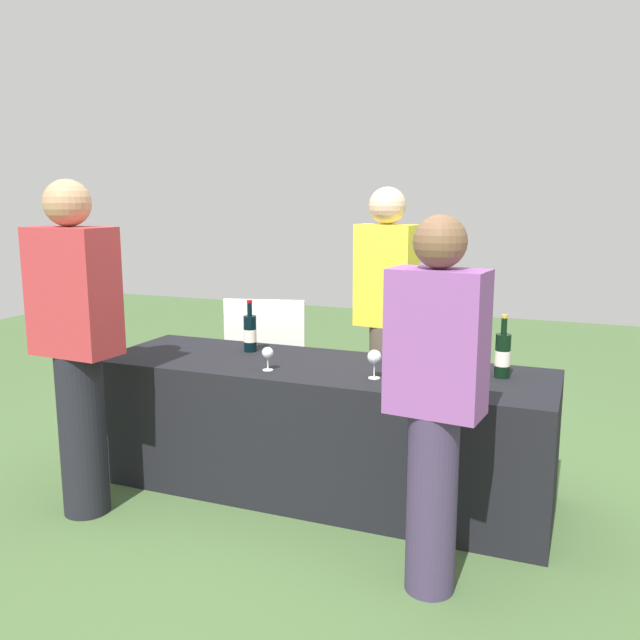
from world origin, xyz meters
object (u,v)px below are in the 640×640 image
at_px(wine_glass_0, 268,354).
at_px(wine_glass_1, 374,358).
at_px(wine_bottle_2, 442,349).
at_px(wine_bottle_1, 390,342).
at_px(wine_bottle_3, 478,350).
at_px(server_pouring, 386,310).
at_px(wine_bottle_4, 503,355).
at_px(menu_board, 265,363).
at_px(guest_1, 435,395).
at_px(wine_bottle_0, 250,333).
at_px(guest_0, 76,339).
at_px(wine_glass_2, 464,362).

relative_size(wine_glass_0, wine_glass_1, 0.85).
bearing_deg(wine_bottle_2, wine_bottle_1, 166.03).
bearing_deg(wine_glass_1, wine_bottle_3, 32.55).
bearing_deg(wine_bottle_3, server_pouring, 141.41).
xyz_separation_m(wine_bottle_4, wine_glass_1, (-0.60, -0.26, -0.01)).
distance_m(wine_bottle_1, menu_board, 1.36).
bearing_deg(guest_1, wine_bottle_0, 152.21).
bearing_deg(wine_bottle_0, wine_bottle_4, -1.74).
relative_size(wine_bottle_4, wine_glass_1, 2.19).
xyz_separation_m(wine_bottle_1, wine_bottle_4, (0.61, -0.07, -0.00)).
bearing_deg(wine_glass_1, wine_glass_0, -174.48).
bearing_deg(guest_1, wine_bottle_3, 94.46).
bearing_deg(guest_1, wine_bottle_2, 106.28).
xyz_separation_m(guest_0, menu_board, (0.27, 1.57, -0.47)).
bearing_deg(wine_bottle_4, wine_glass_0, -164.85).
xyz_separation_m(wine_glass_1, guest_1, (0.43, -0.59, 0.02)).
xyz_separation_m(wine_glass_2, menu_board, (-1.56, 0.94, -0.37)).
xyz_separation_m(wine_bottle_0, server_pouring, (0.68, 0.51, 0.10)).
relative_size(wine_bottle_1, wine_bottle_2, 0.99).
bearing_deg(wine_glass_0, wine_bottle_2, 19.98).
xyz_separation_m(wine_bottle_2, wine_glass_1, (-0.29, -0.26, -0.01)).
height_order(wine_bottle_2, wine_bottle_3, same).
xyz_separation_m(wine_glass_1, wine_glass_2, (0.43, 0.07, 0.00)).
relative_size(wine_bottle_3, guest_1, 0.21).
distance_m(wine_glass_2, server_pouring, 0.97).
xyz_separation_m(wine_bottle_3, wine_glass_0, (-1.04, -0.35, -0.03)).
xyz_separation_m(wine_bottle_0, wine_glass_2, (1.30, -0.23, -0.00)).
xyz_separation_m(guest_0, guest_1, (1.83, -0.03, -0.08)).
height_order(wine_bottle_3, wine_glass_0, wine_bottle_3).
height_order(wine_bottle_4, guest_0, guest_0).
distance_m(wine_bottle_1, wine_bottle_2, 0.31).
bearing_deg(menu_board, server_pouring, -25.77).
distance_m(wine_bottle_0, guest_1, 1.57).
xyz_separation_m(wine_bottle_2, wine_glass_2, (0.14, -0.19, -0.01)).
bearing_deg(wine_bottle_2, wine_bottle_0, 177.66).
bearing_deg(wine_glass_0, guest_0, -148.81).
height_order(wine_bottle_3, guest_1, guest_1).
bearing_deg(wine_glass_1, guest_0, -158.36).
relative_size(wine_bottle_2, wine_bottle_3, 1.00).
bearing_deg(wine_bottle_4, wine_glass_2, -130.78).
height_order(wine_bottle_2, guest_1, guest_1).
height_order(wine_glass_0, menu_board, menu_board).
height_order(wine_bottle_2, wine_glass_2, wine_bottle_2).
height_order(wine_bottle_3, wine_glass_1, wine_bottle_3).
bearing_deg(menu_board, wine_bottle_0, -83.81).
bearing_deg(wine_glass_1, guest_1, -53.45).
bearing_deg(guest_1, menu_board, 140.95).
relative_size(wine_bottle_1, wine_bottle_3, 0.99).
bearing_deg(wine_glass_0, wine_bottle_3, 18.82).
distance_m(wine_glass_2, guest_0, 1.93).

